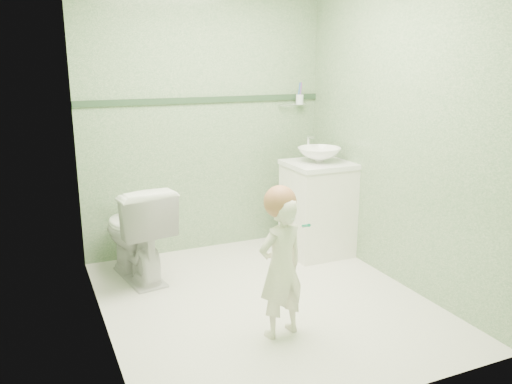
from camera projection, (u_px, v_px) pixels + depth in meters
name	position (u px, v px, depth m)	size (l,w,h in m)	color
ground	(264.00, 301.00, 3.78)	(2.50, 2.50, 0.00)	silver
room_shell	(265.00, 136.00, 3.49)	(2.50, 2.54, 2.40)	#6A9267
trim_stripe	(205.00, 100.00, 4.54)	(2.20, 0.02, 0.05)	#2A432C
vanity	(318.00, 210.00, 4.64)	(0.52, 0.50, 0.80)	white
counter	(319.00, 164.00, 4.53)	(0.54, 0.52, 0.04)	white
basin	(319.00, 155.00, 4.51)	(0.37, 0.37, 0.13)	white
faucet	(309.00, 143.00, 4.66)	(0.03, 0.13, 0.18)	silver
cup_holder	(299.00, 99.00, 4.85)	(0.26, 0.07, 0.21)	silver
toilet	(136.00, 232.00, 4.11)	(0.43, 0.75, 0.77)	white
toddler	(281.00, 268.00, 3.23)	(0.33, 0.22, 0.90)	white
hair_cap	(280.00, 202.00, 3.15)	(0.20, 0.20, 0.20)	#A06542
teal_toothbrush	(305.00, 225.00, 3.10)	(0.11, 0.14, 0.08)	#0C8A6F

